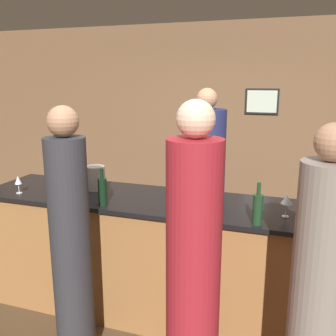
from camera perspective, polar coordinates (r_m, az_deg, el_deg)
ground_plane at (r=3.62m, az=-2.19°, el=-20.88°), size 14.00×14.00×0.00m
back_wall at (r=5.40m, az=7.01°, el=6.48°), size 8.00×0.08×2.80m
bar_counter at (r=3.35m, az=-2.27°, el=-13.32°), size 3.06×0.76×1.06m
bartender at (r=3.89m, az=5.63°, el=-3.61°), size 0.40×0.40×1.96m
guest_0 at (r=2.79m, az=-14.59°, el=-11.34°), size 0.28×0.28×1.88m
guest_1 at (r=2.29m, az=21.88°, el=-18.57°), size 0.30×0.30×1.84m
guest_2 at (r=2.35m, az=3.86°, el=-15.43°), size 0.33×0.33×1.94m
wine_bottle_0 at (r=2.64m, az=13.51°, el=-6.05°), size 0.07×0.07×0.30m
wine_bottle_1 at (r=2.91m, az=5.11°, el=-4.07°), size 0.07×0.07×0.29m
wine_bottle_2 at (r=3.00m, az=-9.95°, el=-3.47°), size 0.07×0.07×0.30m
ice_bucket at (r=3.44m, az=-10.94°, el=-1.49°), size 0.17×0.17×0.22m
wine_glass_0 at (r=3.52m, az=-21.88°, el=-1.80°), size 0.06×0.06×0.16m
wine_glass_1 at (r=3.21m, az=-17.55°, el=-2.46°), size 0.06×0.06×0.18m
wine_glass_2 at (r=2.84m, az=17.62°, el=-4.67°), size 0.08×0.08×0.16m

